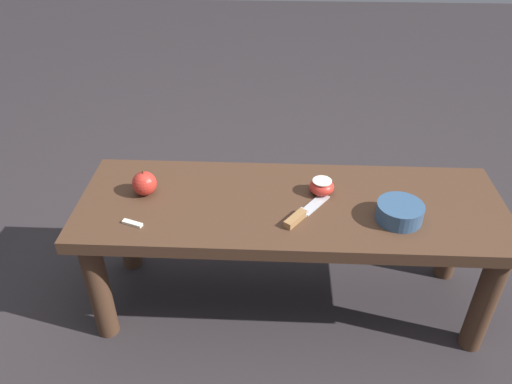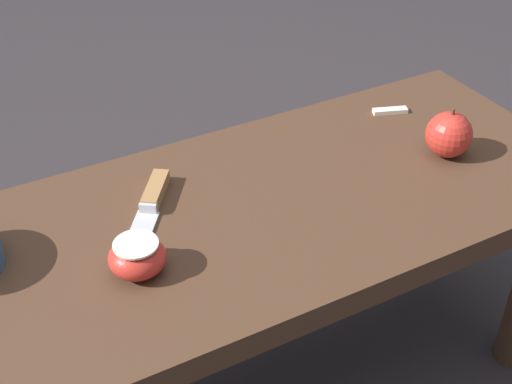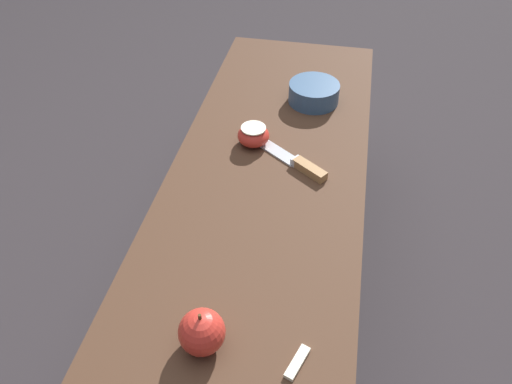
{
  "view_description": "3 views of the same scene",
  "coord_description": "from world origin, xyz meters",
  "px_view_note": "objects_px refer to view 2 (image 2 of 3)",
  "views": [
    {
      "loc": [
        -0.05,
        -1.21,
        1.3
      ],
      "look_at": [
        -0.11,
        0.01,
        0.45
      ],
      "focal_mm": 35.0,
      "sensor_mm": 36.0,
      "label": 1
    },
    {
      "loc": [
        0.29,
        0.73,
        1.05
      ],
      "look_at": [
        -0.11,
        0.01,
        0.45
      ],
      "focal_mm": 50.0,
      "sensor_mm": 36.0,
      "label": 2
    },
    {
      "loc": [
        -0.84,
        -0.14,
        1.14
      ],
      "look_at": [
        -0.11,
        0.01,
        0.45
      ],
      "focal_mm": 35.0,
      "sensor_mm": 36.0,
      "label": 3
    }
  ],
  "objects_px": {
    "wooden_bench": "(191,266)",
    "apple_whole": "(449,135)",
    "apple_cut": "(137,257)",
    "knife": "(151,203)"
  },
  "relations": [
    {
      "from": "knife",
      "to": "apple_cut",
      "type": "distance_m",
      "value": 0.14
    },
    {
      "from": "knife",
      "to": "apple_whole",
      "type": "xyz_separation_m",
      "value": [
        -0.47,
        0.09,
        0.03
      ]
    },
    {
      "from": "knife",
      "to": "apple_cut",
      "type": "height_order",
      "value": "apple_cut"
    },
    {
      "from": "wooden_bench",
      "to": "knife",
      "type": "distance_m",
      "value": 0.11
    },
    {
      "from": "wooden_bench",
      "to": "apple_whole",
      "type": "xyz_separation_m",
      "value": [
        -0.44,
        0.02,
        0.11
      ]
    },
    {
      "from": "apple_cut",
      "to": "wooden_bench",
      "type": "bearing_deg",
      "value": -151.32
    },
    {
      "from": "knife",
      "to": "wooden_bench",
      "type": "bearing_deg",
      "value": 57.34
    },
    {
      "from": "wooden_bench",
      "to": "apple_whole",
      "type": "distance_m",
      "value": 0.46
    },
    {
      "from": "apple_whole",
      "to": "apple_cut",
      "type": "height_order",
      "value": "apple_whole"
    },
    {
      "from": "wooden_bench",
      "to": "knife",
      "type": "xyz_separation_m",
      "value": [
        0.03,
        -0.07,
        0.08
      ]
    }
  ]
}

